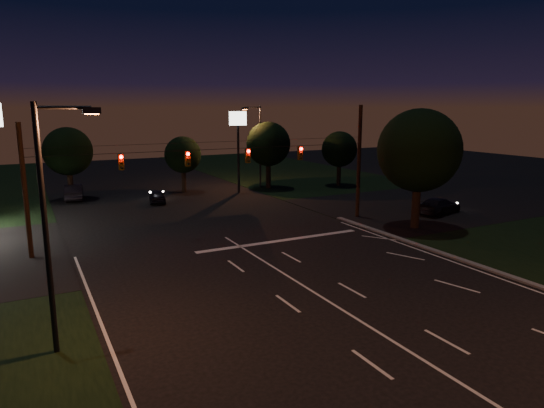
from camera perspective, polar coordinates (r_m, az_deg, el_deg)
ground at (r=21.97m, az=8.68°, el=-12.46°), size 140.00×140.00×0.00m
cross_street_right at (r=46.22m, az=17.13°, el=-0.19°), size 20.00×16.00×0.02m
center_line at (r=18.02m, az=20.59°, el=-18.70°), size 0.14×40.00×0.01m
stop_bar at (r=32.66m, az=1.05°, el=-4.32°), size 12.00×0.50×0.01m
utility_pole_right at (r=40.30m, az=9.97°, el=-1.49°), size 0.30×0.30×9.00m
utility_pole_left at (r=32.36m, az=-26.42°, el=-5.70°), size 0.28×0.28×8.00m
signal_span at (r=33.51m, az=-6.30°, el=5.58°), size 24.00×0.40×1.56m
pole_sign_right at (r=50.36m, az=-4.02°, el=8.36°), size 1.80×0.30×8.40m
street_light_left at (r=18.50m, az=-24.46°, el=-0.83°), size 2.20×0.35×9.00m
street_light_right_far at (r=53.58m, az=-1.66°, el=7.49°), size 2.20×0.35×9.00m
tree_right_near at (r=36.80m, az=16.76°, el=5.95°), size 6.00×6.00×8.76m
tree_far_b at (r=50.60m, az=-22.88°, el=5.67°), size 4.60×4.60×6.98m
tree_far_c at (r=51.72m, az=-10.46°, el=5.68°), size 3.80×3.80×5.86m
tree_far_d at (r=53.18m, az=-0.48°, el=7.01°), size 4.80×4.80×7.30m
tree_far_e at (r=55.64m, az=7.88°, el=6.36°), size 4.00×4.00×6.18m
car_oncoming_a at (r=46.64m, az=-13.33°, el=0.88°), size 2.17×3.81×1.22m
car_oncoming_b at (r=50.72m, az=-22.27°, el=1.32°), size 2.16×4.74×1.51m
car_cross at (r=43.02m, az=19.07°, el=-0.20°), size 5.10×3.17×1.38m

